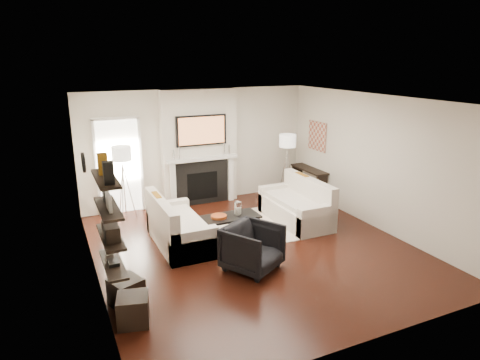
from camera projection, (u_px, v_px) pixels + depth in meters
name	position (u px, v px, depth m)	size (l,w,h in m)	color
room_envelope	(254.00, 178.00, 7.51)	(6.00, 6.00, 6.00)	black
chimney_breast	(200.00, 148.00, 10.02)	(1.80, 0.25, 2.70)	silver
fireplace_surround	(202.00, 183.00, 10.13)	(1.30, 0.02, 1.04)	black
firebox	(202.00, 186.00, 10.15)	(0.75, 0.02, 0.65)	black
mantel_pilaster_l	(173.00, 186.00, 9.81)	(0.12, 0.08, 1.10)	white
mantel_pilaster_r	(231.00, 179.00, 10.39)	(0.12, 0.08, 1.10)	white
mantel_shelf	(202.00, 159.00, 9.92)	(1.70, 0.18, 0.07)	white
tv_body	(201.00, 130.00, 9.76)	(1.20, 0.06, 0.70)	black
tv_screen	(202.00, 131.00, 9.73)	(1.10, 0.01, 0.62)	#BF723F
candlestick_l_tall	(179.00, 153.00, 9.66)	(0.04, 0.04, 0.30)	silver
candlestick_l_short	(174.00, 155.00, 9.61)	(0.04, 0.04, 0.24)	silver
candlestick_r_tall	(224.00, 149.00, 10.10)	(0.04, 0.04, 0.30)	silver
candlestick_r_short	(229.00, 150.00, 10.16)	(0.04, 0.04, 0.24)	silver
hallway_panel	(119.00, 167.00, 9.45)	(0.90, 0.02, 2.10)	white
door_trim_l	(97.00, 170.00, 9.24)	(0.06, 0.06, 2.16)	white
door_trim_r	(141.00, 165.00, 9.63)	(0.06, 0.06, 2.16)	white
door_trim_top	(115.00, 118.00, 9.14)	(1.02, 0.06, 0.06)	white
rug	(227.00, 231.00, 8.65)	(2.60, 2.00, 0.01)	beige
loveseat_left_base	(180.00, 234.00, 7.99)	(0.85, 1.80, 0.42)	silver
loveseat_left_back	(162.00, 221.00, 7.77)	(0.18, 1.80, 0.80)	silver
loveseat_left_arm_n	(194.00, 246.00, 7.26)	(0.85, 0.18, 0.60)	silver
loveseat_left_arm_s	(168.00, 215.00, 8.68)	(0.85, 0.18, 0.60)	silver
loveseat_left_cushion	(182.00, 220.00, 7.94)	(0.63, 1.44, 0.10)	silver
pillow_left_orange	(157.00, 205.00, 7.98)	(0.10, 0.42, 0.42)	#945E12
pillow_left_charcoal	(166.00, 216.00, 7.46)	(0.10, 0.40, 0.40)	black
loveseat_right_base	(295.00, 212.00, 9.11)	(0.85, 1.80, 0.42)	silver
loveseat_right_back	(309.00, 196.00, 9.16)	(0.18, 1.80, 0.80)	silver
loveseat_right_arm_n	(317.00, 221.00, 8.38)	(0.85, 0.18, 0.60)	silver
loveseat_right_arm_s	(276.00, 197.00, 9.79)	(0.85, 0.18, 0.60)	silver
loveseat_right_cushion	(293.00, 201.00, 9.02)	(0.63, 1.44, 0.10)	silver
pillow_right_orange	(302.00, 183.00, 9.36)	(0.10, 0.42, 0.42)	#945E12
pillow_right_charcoal	(317.00, 191.00, 8.84)	(0.10, 0.40, 0.40)	black
coffee_table	(231.00, 217.00, 8.31)	(1.10, 0.55, 0.04)	black
coffee_leg_nw	(211.00, 235.00, 7.98)	(0.02, 0.02, 0.38)	silver
coffee_leg_ne	(259.00, 227.00, 8.38)	(0.02, 0.02, 0.38)	silver
coffee_leg_sw	(203.00, 227.00, 8.36)	(0.02, 0.02, 0.38)	silver
coffee_leg_se	(249.00, 219.00, 8.76)	(0.02, 0.02, 0.38)	silver
hurricane_glass	(238.00, 208.00, 8.33)	(0.14, 0.14, 0.24)	white
hurricane_candle	(238.00, 211.00, 8.35)	(0.10, 0.10, 0.15)	white
copper_bowl	(219.00, 217.00, 8.20)	(0.31, 0.31, 0.05)	#BD501F
armchair	(253.00, 246.00, 6.99)	(0.82, 0.76, 0.84)	black
lamp_left_post	(124.00, 192.00, 9.18)	(0.02, 0.02, 1.20)	silver
lamp_left_shade	(121.00, 153.00, 8.94)	(0.40, 0.40, 0.30)	white
lamp_left_leg_a	(130.00, 191.00, 9.22)	(0.02, 0.02, 1.25)	silver
lamp_left_leg_b	(121.00, 191.00, 9.24)	(0.02, 0.02, 1.25)	silver
lamp_left_leg_c	(123.00, 194.00, 9.07)	(0.02, 0.02, 1.25)	silver
lamp_right_post	(286.00, 175.00, 10.55)	(0.02, 0.02, 1.20)	silver
lamp_right_shade	(288.00, 141.00, 10.32)	(0.40, 0.40, 0.30)	white
lamp_right_leg_a	(290.00, 174.00, 10.60)	(0.02, 0.02, 1.25)	silver
lamp_right_leg_b	(283.00, 174.00, 10.61)	(0.02, 0.02, 1.25)	silver
lamp_right_leg_c	(287.00, 176.00, 10.45)	(0.02, 0.02, 1.25)	silver
console_top	(309.00, 169.00, 10.54)	(0.35, 1.20, 0.04)	black
console_leg_n	(322.00, 190.00, 10.16)	(0.30, 0.04, 0.71)	black
console_leg_s	(297.00, 178.00, 11.12)	(0.30, 0.04, 0.71)	black
wall_art	(317.00, 136.00, 10.34)	(0.03, 0.70, 0.70)	#A76D53
shelf_bottom	(113.00, 264.00, 5.76)	(0.25, 1.00, 0.04)	black
shelf_lower	(111.00, 237.00, 5.65)	(0.25, 1.00, 0.04)	black
shelf_upper	(108.00, 208.00, 5.54)	(0.25, 1.00, 0.04)	black
shelf_top	(106.00, 179.00, 5.43)	(0.25, 1.00, 0.04)	black
decor_magfile_a	(108.00, 173.00, 5.09)	(0.12, 0.10, 0.28)	black
decor_magfile_b	(103.00, 164.00, 5.52)	(0.12, 0.10, 0.28)	#945E12
decor_frame_a	(109.00, 202.00, 5.40)	(0.04, 0.30, 0.22)	white
decor_frame_b	(105.00, 195.00, 5.73)	(0.04, 0.22, 0.18)	black
decor_wine_rack	(112.00, 233.00, 5.47)	(0.18, 0.25, 0.20)	black
decor_box_small	(108.00, 225.00, 5.85)	(0.15, 0.12, 0.12)	black
decor_books	(113.00, 263.00, 5.71)	(0.14, 0.20, 0.05)	black
decor_box_tall	(109.00, 248.00, 6.00)	(0.10, 0.10, 0.18)	white
clock_rim	(83.00, 163.00, 7.10)	(0.34, 0.34, 0.04)	black
clock_face	(85.00, 162.00, 7.11)	(0.29, 0.29, 0.01)	white
ottoman_near	(126.00, 292.00, 6.02)	(0.40, 0.40, 0.40)	black
ottoman_far	(133.00, 310.00, 5.60)	(0.40, 0.40, 0.40)	black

